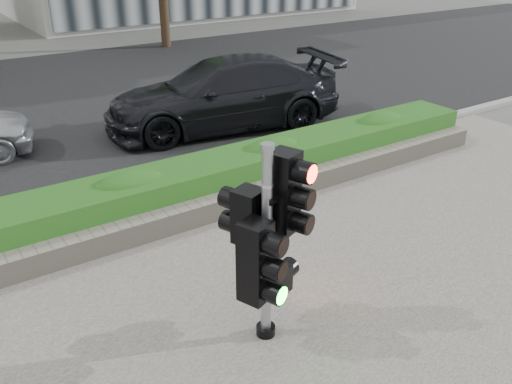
% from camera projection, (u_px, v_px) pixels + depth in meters
% --- Properties ---
extents(ground, '(120.00, 120.00, 0.00)m').
position_uv_depth(ground, '(291.00, 273.00, 7.32)').
color(ground, '#51514C').
rests_on(ground, ground).
extents(road, '(60.00, 13.00, 0.02)m').
position_uv_depth(road, '(70.00, 100.00, 14.80)').
color(road, black).
rests_on(road, ground).
extents(curb, '(60.00, 0.25, 0.12)m').
position_uv_depth(curb, '(184.00, 187.00, 9.65)').
color(curb, gray).
rests_on(curb, ground).
extents(stone_wall, '(12.00, 0.32, 0.34)m').
position_uv_depth(stone_wall, '(219.00, 206.00, 8.65)').
color(stone_wall, gray).
rests_on(stone_wall, sidewalk).
extents(hedge, '(12.00, 1.00, 0.68)m').
position_uv_depth(hedge, '(199.00, 182.00, 9.07)').
color(hedge, green).
rests_on(hedge, sidewalk).
extents(traffic_signal, '(0.84, 0.74, 2.30)m').
position_uv_depth(traffic_signal, '(266.00, 235.00, 5.65)').
color(traffic_signal, black).
rests_on(traffic_signal, sidewalk).
extents(car_dark, '(5.73, 3.17, 1.57)m').
position_uv_depth(car_dark, '(223.00, 94.00, 12.42)').
color(car_dark, black).
rests_on(car_dark, road).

